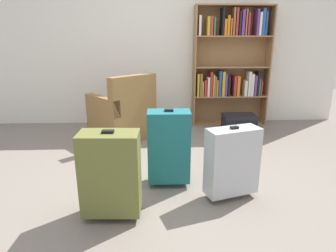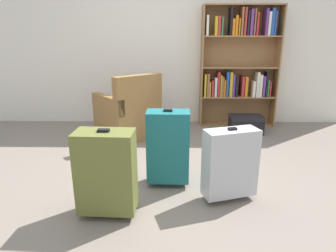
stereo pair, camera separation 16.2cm
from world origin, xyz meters
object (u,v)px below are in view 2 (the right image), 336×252
suitcase_olive (106,172)px  storage_box (246,124)px  bookshelf (239,64)px  suitcase_silver (230,163)px  mug (166,138)px  suitcase_teal (168,146)px  armchair (129,115)px

suitcase_olive → storage_box: bearing=52.7°
bookshelf → suitcase_olive: (-1.53, -2.54, -0.59)m
suitcase_silver → suitcase_olive: bearing=-166.2°
mug → suitcase_teal: 1.26m
armchair → suitcase_olive: bearing=-87.1°
armchair → mug: bearing=-20.0°
suitcase_teal → bookshelf: bearing=62.4°
armchair → suitcase_silver: size_ratio=1.49×
bookshelf → suitcase_silver: size_ratio=2.74×
suitcase_teal → suitcase_olive: 0.70m
armchair → suitcase_teal: 1.52m
storage_box → suitcase_teal: (-1.13, -1.58, 0.25)m
bookshelf → mug: (-1.10, -0.81, -0.92)m
mug → suitcase_olive: 1.81m
bookshelf → armchair: size_ratio=1.84×
armchair → storage_box: 1.72m
armchair → suitcase_teal: bearing=-67.8°
bookshelf → mug: 1.65m
mug → suitcase_silver: bearing=-68.6°
mug → suitcase_silver: suitcase_silver is taller
bookshelf → suitcase_silver: (-0.52, -2.29, -0.62)m
bookshelf → suitcase_silver: 2.43m
storage_box → suitcase_olive: suitcase_olive is taller
bookshelf → mug: size_ratio=15.15×
bookshelf → suitcase_teal: 2.35m
suitcase_olive → suitcase_silver: size_ratio=1.09×
storage_box → suitcase_olive: (-1.60, -2.10, 0.24)m
suitcase_teal → armchair: bearing=112.2°
suitcase_olive → bookshelf: bearing=58.9°
armchair → storage_box: bearing=6.1°
suitcase_teal → mug: bearing=92.0°
bookshelf → suitcase_teal: bookshelf is taller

